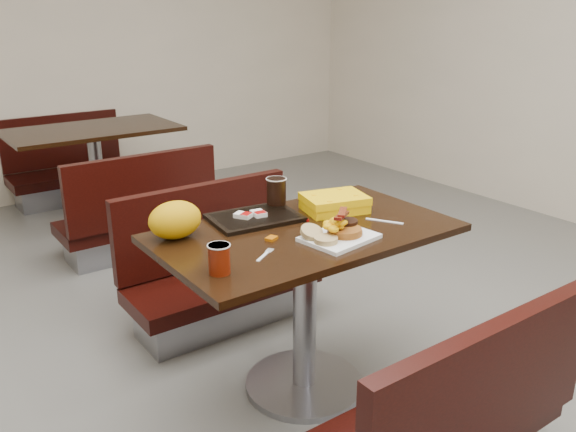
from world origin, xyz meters
TOP-DOWN VIEW (x-y plane):
  - floor at (0.00, 0.00)m, footprint 6.00×7.00m
  - wall_back at (0.00, 3.50)m, footprint 6.00×0.01m
  - table_near at (0.00, 0.00)m, footprint 1.20×0.70m
  - bench_near_s at (0.00, -0.70)m, footprint 1.00×0.46m
  - bench_near_n at (0.00, 0.70)m, footprint 1.00×0.46m
  - table_far at (0.00, 2.60)m, footprint 1.20×0.70m
  - bench_far_s at (0.00, 1.90)m, footprint 1.00×0.46m
  - bench_far_n at (0.00, 3.30)m, footprint 1.00×0.46m
  - platter at (0.04, -0.16)m, footprint 0.30×0.25m
  - pancake_stack at (0.07, -0.16)m, footprint 0.15×0.15m
  - sausage_patty at (0.10, -0.13)m, footprint 0.11×0.11m
  - scrambled_eggs at (0.02, -0.16)m, footprint 0.10×0.09m
  - bacon_strips at (0.05, -0.16)m, footprint 0.16×0.15m
  - muffin_bottom at (-0.05, -0.19)m, footprint 0.09×0.09m
  - muffin_top at (-0.06, -0.11)m, footprint 0.09×0.09m
  - coffee_cup_near at (-0.49, -0.16)m, footprint 0.08×0.08m
  - fork at (-0.30, -0.13)m, footprint 0.12×0.09m
  - knife at (0.33, -0.12)m, footprint 0.09×0.14m
  - condiment_syrup at (-0.18, -0.01)m, footprint 0.06×0.05m
  - condiment_ketchup at (0.06, 0.09)m, footprint 0.05×0.04m
  - tray at (-0.10, 0.22)m, footprint 0.39×0.30m
  - hashbrown_sleeve_left at (-0.15, 0.23)m, footprint 0.08×0.09m
  - hashbrown_sleeve_right at (-0.09, 0.21)m, footprint 0.06×0.07m
  - coffee_cup_far at (0.06, 0.30)m, footprint 0.10×0.10m
  - clamshell at (0.24, 0.11)m, footprint 0.31×0.26m
  - paper_bag at (-0.47, 0.22)m, footprint 0.23×0.18m

SIDE VIEW (x-z plane):
  - floor at x=0.00m, z-range -0.01..0.01m
  - bench_near_s at x=0.00m, z-range 0.00..0.72m
  - bench_near_n at x=0.00m, z-range 0.00..0.72m
  - bench_far_s at x=0.00m, z-range 0.00..0.72m
  - bench_far_n at x=0.00m, z-range 0.00..0.72m
  - table_near at x=0.00m, z-range 0.00..0.75m
  - table_far at x=0.00m, z-range 0.00..0.75m
  - knife at x=0.33m, z-range 0.75..0.75m
  - fork at x=-0.30m, z-range 0.75..0.75m
  - condiment_ketchup at x=0.06m, z-range 0.75..0.76m
  - condiment_syrup at x=-0.18m, z-range 0.75..0.76m
  - platter at x=0.04m, z-range 0.75..0.77m
  - tray at x=-0.10m, z-range 0.75..0.77m
  - muffin_bottom at x=-0.05m, z-range 0.77..0.79m
  - hashbrown_sleeve_right at x=-0.09m, z-range 0.77..0.79m
  - hashbrown_sleeve_left at x=-0.15m, z-range 0.77..0.79m
  - pancake_stack at x=0.07m, z-range 0.77..0.79m
  - clamshell at x=0.24m, z-range 0.75..0.82m
  - muffin_top at x=-0.06m, z-range 0.76..0.81m
  - sausage_patty at x=0.10m, z-range 0.79..0.81m
  - coffee_cup_near at x=-0.49m, z-range 0.75..0.85m
  - scrambled_eggs at x=0.02m, z-range 0.79..0.84m
  - paper_bag at x=-0.47m, z-range 0.75..0.90m
  - coffee_cup_far at x=0.06m, z-range 0.77..0.89m
  - bacon_strips at x=0.05m, z-range 0.84..0.85m
  - wall_back at x=0.00m, z-range 0.00..2.80m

